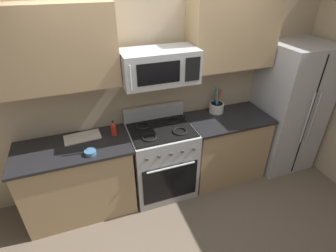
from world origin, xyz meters
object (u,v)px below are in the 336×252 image
Objects in this scene: cutting_board at (82,137)px; prep_bowl at (90,152)px; refrigerator at (288,108)px; utensil_crock at (216,107)px; bottle_hot_sauce at (114,129)px; microwave at (159,66)px; range_oven at (162,160)px.

prep_bowl reaches higher than cutting_board.
refrigerator is 14.81× the size of prep_bowl.
utensil_crock is 0.86× the size of cutting_board.
cutting_board is 2.13× the size of bottle_hot_sauce.
microwave is 0.86m from bottle_hot_sauce.
bottle_hot_sauce is 0.40m from prep_bowl.
refrigerator is at bearing -2.33° from bottle_hot_sauce.
utensil_crock is (-1.01, 0.21, 0.10)m from refrigerator.
utensil_crock reaches higher than bottle_hot_sauce.
range_oven is 0.62× the size of refrigerator.
range_oven is at bearing 179.46° from refrigerator.
prep_bowl is at bearing -176.22° from refrigerator.
bottle_hot_sauce reaches higher than range_oven.
refrigerator is at bearing -0.54° from range_oven.
utensil_crock is at bearing 168.47° from refrigerator.
microwave is 1.08m from utensil_crock.
refrigerator reaches higher than cutting_board.
microwave is at bearing -7.79° from cutting_board.
prep_bowl is at bearing -165.02° from microwave.
utensil_crock is at bearing 4.60° from bottle_hot_sauce.
cutting_board is (-1.70, -0.04, -0.06)m from utensil_crock.
refrigerator reaches higher than range_oven.
cutting_board is at bearing -178.61° from utensil_crock.
microwave reaches higher than prep_bowl.
microwave reaches higher than range_oven.
cutting_board is (-0.88, 0.12, -0.75)m from microwave.
utensil_crock is 1.36m from bottle_hot_sauce.
microwave reaches higher than refrigerator.
range_oven is 0.99m from utensil_crock.
range_oven is at bearing -9.52° from cutting_board.
range_oven is 0.96m from prep_bowl.
cutting_board is 0.34m from prep_bowl.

